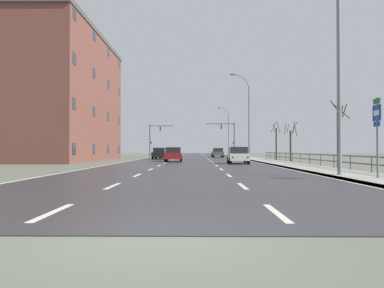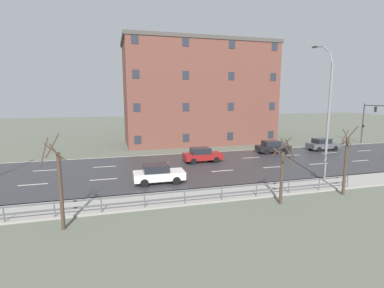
{
  "view_description": "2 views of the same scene",
  "coord_description": "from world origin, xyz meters",
  "px_view_note": "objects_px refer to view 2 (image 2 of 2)",
  "views": [
    {
      "loc": [
        0.66,
        -5.51,
        1.34
      ],
      "look_at": [
        -0.16,
        69.4,
        2.47
      ],
      "focal_mm": 33.7,
      "sensor_mm": 36.0,
      "label": 1
    },
    {
      "loc": [
        27.04,
        24.53,
        6.93
      ],
      "look_at": [
        0.0,
        32.05,
        2.33
      ],
      "focal_mm": 26.87,
      "sensor_mm": 36.0,
      "label": 2
    }
  ],
  "objects_px": {
    "car_far_left": "(273,147)",
    "car_mid_centre": "(158,174)",
    "street_lamp_midground": "(327,115)",
    "car_far_right": "(202,155)",
    "brick_building": "(198,93)",
    "traffic_signal_left": "(368,118)",
    "car_distant": "(323,144)"
  },
  "relations": [
    {
      "from": "brick_building",
      "to": "car_distant",
      "type": "bearing_deg",
      "value": 49.74
    },
    {
      "from": "car_far_right",
      "to": "car_mid_centre",
      "type": "bearing_deg",
      "value": -43.31
    },
    {
      "from": "car_far_right",
      "to": "car_far_left",
      "type": "bearing_deg",
      "value": 102.47
    },
    {
      "from": "car_far_left",
      "to": "car_far_right",
      "type": "bearing_deg",
      "value": -73.1
    },
    {
      "from": "street_lamp_midground",
      "to": "car_distant",
      "type": "relative_size",
      "value": 2.73
    },
    {
      "from": "car_mid_centre",
      "to": "street_lamp_midground",
      "type": "bearing_deg",
      "value": 78.71
    },
    {
      "from": "street_lamp_midground",
      "to": "traffic_signal_left",
      "type": "distance_m",
      "value": 24.62
    },
    {
      "from": "car_far_right",
      "to": "car_far_left",
      "type": "xyz_separation_m",
      "value": [
        -2.45,
        10.01,
        0.0
      ]
    },
    {
      "from": "car_far_right",
      "to": "car_far_left",
      "type": "distance_m",
      "value": 10.3
    },
    {
      "from": "car_mid_centre",
      "to": "car_far_right",
      "type": "bearing_deg",
      "value": 138.79
    },
    {
      "from": "car_distant",
      "to": "car_mid_centre",
      "type": "relative_size",
      "value": 1.0
    },
    {
      "from": "car_mid_centre",
      "to": "car_far_left",
      "type": "height_order",
      "value": "same"
    },
    {
      "from": "car_distant",
      "to": "brick_building",
      "type": "relative_size",
      "value": 0.18
    },
    {
      "from": "brick_building",
      "to": "car_far_left",
      "type": "bearing_deg",
      "value": 28.62
    },
    {
      "from": "street_lamp_midground",
      "to": "car_distant",
      "type": "height_order",
      "value": "street_lamp_midground"
    },
    {
      "from": "street_lamp_midground",
      "to": "car_far_left",
      "type": "bearing_deg",
      "value": 169.07
    },
    {
      "from": "car_far_right",
      "to": "brick_building",
      "type": "bearing_deg",
      "value": 163.64
    },
    {
      "from": "car_far_left",
      "to": "brick_building",
      "type": "height_order",
      "value": "brick_building"
    },
    {
      "from": "street_lamp_midground",
      "to": "car_mid_centre",
      "type": "height_order",
      "value": "street_lamp_midground"
    },
    {
      "from": "car_far_left",
      "to": "car_mid_centre",
      "type": "bearing_deg",
      "value": -57.63
    },
    {
      "from": "car_far_right",
      "to": "car_far_left",
      "type": "height_order",
      "value": "same"
    },
    {
      "from": "traffic_signal_left",
      "to": "car_far_right",
      "type": "relative_size",
      "value": 1.44
    },
    {
      "from": "traffic_signal_left",
      "to": "car_distant",
      "type": "bearing_deg",
      "value": -73.68
    },
    {
      "from": "car_distant",
      "to": "car_far_right",
      "type": "xyz_separation_m",
      "value": [
        2.39,
        -17.37,
        0.0
      ]
    },
    {
      "from": "car_distant",
      "to": "car_far_left",
      "type": "height_order",
      "value": "same"
    },
    {
      "from": "car_distant",
      "to": "traffic_signal_left",
      "type": "bearing_deg",
      "value": 105.92
    },
    {
      "from": "traffic_signal_left",
      "to": "car_far_right",
      "type": "distance_m",
      "value": 28.2
    },
    {
      "from": "car_mid_centre",
      "to": "brick_building",
      "type": "distance_m",
      "value": 23.37
    },
    {
      "from": "brick_building",
      "to": "car_mid_centre",
      "type": "bearing_deg",
      "value": -25.02
    },
    {
      "from": "car_mid_centre",
      "to": "car_distant",
      "type": "bearing_deg",
      "value": 111.53
    },
    {
      "from": "brick_building",
      "to": "car_far_right",
      "type": "bearing_deg",
      "value": -15.06
    },
    {
      "from": "car_far_left",
      "to": "street_lamp_midground",
      "type": "bearing_deg",
      "value": -7.8
    }
  ]
}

